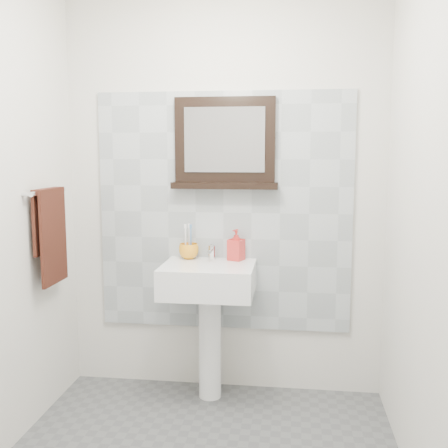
% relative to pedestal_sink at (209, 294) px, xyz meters
% --- Properties ---
extents(back_wall, '(2.00, 0.01, 2.50)m').
position_rel_pedestal_sink_xyz_m(back_wall, '(0.06, 0.23, 0.57)').
color(back_wall, silver).
rests_on(back_wall, ground).
extents(front_wall, '(2.00, 0.01, 2.50)m').
position_rel_pedestal_sink_xyz_m(front_wall, '(0.06, -1.97, 0.57)').
color(front_wall, silver).
rests_on(front_wall, ground).
extents(right_wall, '(0.01, 2.20, 2.50)m').
position_rel_pedestal_sink_xyz_m(right_wall, '(1.06, -0.87, 0.57)').
color(right_wall, silver).
rests_on(right_wall, ground).
extents(splashback, '(1.60, 0.02, 1.50)m').
position_rel_pedestal_sink_xyz_m(splashback, '(0.06, 0.21, 0.47)').
color(splashback, '#A1AAAF').
rests_on(splashback, back_wall).
extents(pedestal_sink, '(0.55, 0.44, 0.96)m').
position_rel_pedestal_sink_xyz_m(pedestal_sink, '(0.00, 0.00, 0.00)').
color(pedestal_sink, white).
rests_on(pedestal_sink, ground).
extents(toothbrush_cup, '(0.16, 0.16, 0.10)m').
position_rel_pedestal_sink_xyz_m(toothbrush_cup, '(-0.15, 0.15, 0.23)').
color(toothbrush_cup, orange).
rests_on(toothbrush_cup, pedestal_sink).
extents(toothbrushes, '(0.05, 0.04, 0.21)m').
position_rel_pedestal_sink_xyz_m(toothbrushes, '(-0.15, 0.15, 0.31)').
color(toothbrushes, white).
rests_on(toothbrushes, toothbrush_cup).
extents(soap_dispenser, '(0.11, 0.12, 0.19)m').
position_rel_pedestal_sink_xyz_m(soap_dispenser, '(0.15, 0.14, 0.28)').
color(soap_dispenser, red).
rests_on(soap_dispenser, pedestal_sink).
extents(framed_mirror, '(0.66, 0.11, 0.56)m').
position_rel_pedestal_sink_xyz_m(framed_mirror, '(0.08, 0.19, 0.89)').
color(framed_mirror, black).
rests_on(framed_mirror, back_wall).
extents(towel_bar, '(0.07, 0.40, 0.03)m').
position_rel_pedestal_sink_xyz_m(towel_bar, '(-0.88, -0.23, 0.63)').
color(towel_bar, silver).
rests_on(towel_bar, left_wall).
extents(hand_towel, '(0.06, 0.30, 0.55)m').
position_rel_pedestal_sink_xyz_m(hand_towel, '(-0.88, -0.23, 0.42)').
color(hand_towel, '#33150E').
rests_on(hand_towel, towel_bar).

